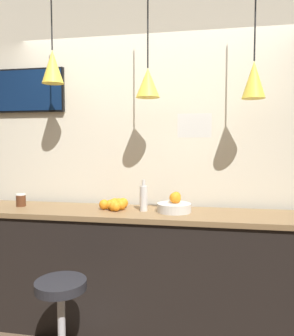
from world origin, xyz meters
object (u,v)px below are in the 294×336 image
fruit_bowl (174,205)px  spread_jar (21,200)px  juice_bottle (144,198)px  mounted_tv (27,91)px  bar_stool (61,318)px

fruit_bowl → spread_jar: 1.34m
juice_bottle → mounted_tv: size_ratio=0.34×
mounted_tv → juice_bottle: bearing=-14.6°
bar_stool → juice_bottle: juice_bottle is taller
spread_jar → mounted_tv: (-0.10, 0.31, 0.99)m
bar_stool → fruit_bowl: 1.14m
fruit_bowl → mounted_tv: (-1.43, 0.30, 0.99)m
fruit_bowl → juice_bottle: 0.26m
juice_bottle → mounted_tv: 1.54m
fruit_bowl → juice_bottle: bearing=-178.0°
fruit_bowl → bar_stool: bearing=-135.1°
bar_stool → juice_bottle: 1.05m
bar_stool → fruit_bowl: bearing=44.9°
fruit_bowl → mounted_tv: mounted_tv is taller
bar_stool → juice_bottle: size_ratio=2.57×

